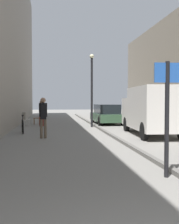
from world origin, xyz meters
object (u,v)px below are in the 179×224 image
(pedestrian_main_foreground, at_px, (41,111))
(street_sign_post, at_px, (167,109))
(cafe_chair_near_window, at_px, (26,118))
(pedestrian_mid_block, at_px, (43,115))
(delivery_van, at_px, (151,110))
(parked_car, at_px, (107,114))
(bicycle_leaning, at_px, (23,126))
(lamp_post, at_px, (92,85))
(cafe_chair_by_doorway, at_px, (38,117))

(pedestrian_main_foreground, height_order, street_sign_post, street_sign_post)
(pedestrian_main_foreground, height_order, cafe_chair_near_window, pedestrian_main_foreground)
(pedestrian_mid_block, distance_m, delivery_van, 5.36)
(pedestrian_main_foreground, distance_m, parked_car, 4.99)
(bicycle_leaning, bearing_deg, lamp_post, 27.02)
(delivery_van, distance_m, parked_car, 7.03)
(delivery_van, bearing_deg, lamp_post, 120.66)
(cafe_chair_near_window, bearing_deg, pedestrian_main_foreground, 41.68)
(lamp_post, bearing_deg, cafe_chair_by_doorway, 146.86)
(bicycle_leaning, distance_m, cafe_chair_near_window, 4.10)
(pedestrian_mid_block, bearing_deg, cafe_chair_by_doorway, 79.14)
(delivery_van, xyz_separation_m, street_sign_post, (-2.38, -7.33, 0.26))
(lamp_post, distance_m, cafe_chair_by_doorway, 4.81)
(pedestrian_main_foreground, distance_m, delivery_van, 7.92)
(pedestrian_main_foreground, xyz_separation_m, delivery_van, (5.64, -5.55, 0.28))
(pedestrian_main_foreground, xyz_separation_m, street_sign_post, (3.26, -12.88, 0.54))
(pedestrian_main_foreground, relative_size, bicycle_leaning, 0.99)
(parked_car, bearing_deg, cafe_chair_by_doorway, 178.49)
(cafe_chair_near_window, bearing_deg, delivery_van, 14.28)
(delivery_van, xyz_separation_m, cafe_chair_by_doorway, (-5.94, 6.92, -0.74))
(pedestrian_main_foreground, relative_size, street_sign_post, 0.67)
(parked_car, bearing_deg, street_sign_post, -97.92)
(pedestrian_mid_block, bearing_deg, cafe_chair_near_window, 86.91)
(parked_car, relative_size, street_sign_post, 1.64)
(cafe_chair_by_doorway, bearing_deg, street_sign_post, -166.05)
(pedestrian_main_foreground, relative_size, parked_car, 0.41)
(pedestrian_mid_block, bearing_deg, lamp_post, 43.65)
(bicycle_leaning, relative_size, cafe_chair_by_doorway, 1.88)
(pedestrian_mid_block, xyz_separation_m, lamp_post, (2.99, 5.02, 1.64))
(parked_car, bearing_deg, pedestrian_mid_block, -123.02)
(street_sign_post, height_order, cafe_chair_near_window, street_sign_post)
(pedestrian_main_foreground, bearing_deg, delivery_van, -57.19)
(pedestrian_mid_block, relative_size, delivery_van, 0.35)
(parked_car, relative_size, cafe_chair_near_window, 4.53)
(parked_car, height_order, cafe_chair_by_doorway, parked_car)
(pedestrian_mid_block, bearing_deg, pedestrian_main_foreground, 77.34)
(street_sign_post, distance_m, bicycle_leaning, 10.01)
(pedestrian_main_foreground, xyz_separation_m, pedestrian_mid_block, (0.31, -5.99, 0.07))
(lamp_post, bearing_deg, cafe_chair_near_window, 164.22)
(lamp_post, bearing_deg, delivery_van, -62.80)
(pedestrian_main_foreground, height_order, lamp_post, lamp_post)
(pedestrian_main_foreground, xyz_separation_m, lamp_post, (3.29, -0.98, 1.71))
(delivery_van, bearing_deg, pedestrian_mid_block, -171.82)
(street_sign_post, distance_m, cafe_chair_by_doorway, 14.72)
(cafe_chair_near_window, bearing_deg, pedestrian_mid_block, -22.40)
(pedestrian_mid_block, bearing_deg, parked_car, 43.26)
(lamp_post, bearing_deg, parked_car, 58.02)
(bicycle_leaning, bearing_deg, delivery_van, -22.40)
(pedestrian_main_foreground, distance_m, pedestrian_mid_block, 6.00)
(delivery_van, distance_m, cafe_chair_by_doorway, 9.15)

